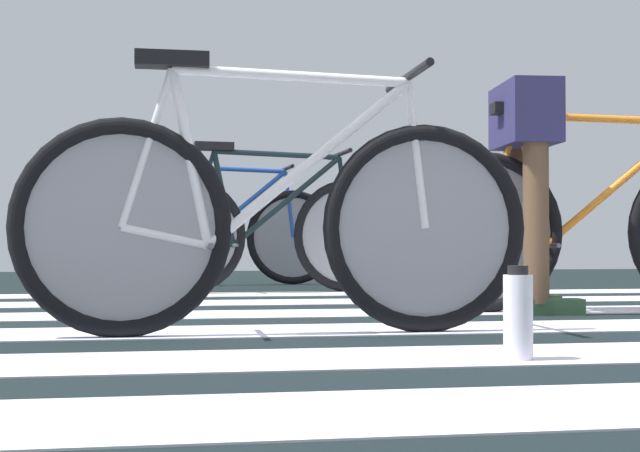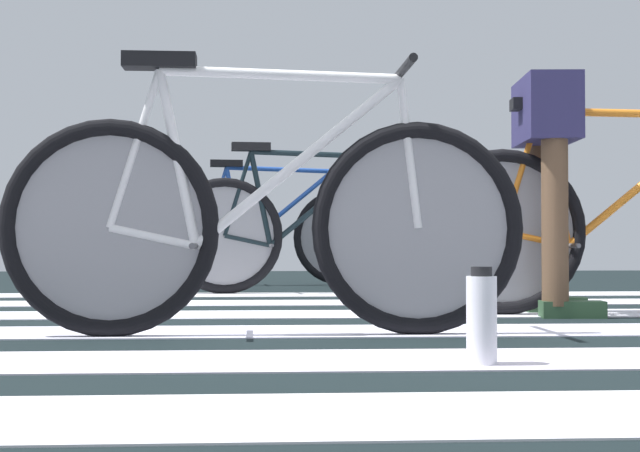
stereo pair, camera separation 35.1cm
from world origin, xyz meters
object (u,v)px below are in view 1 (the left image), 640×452
at_px(cyclist_2_of_4, 526,164).
at_px(bicycle_3_of_4, 269,231).
at_px(bicycle_4_of_4, 226,233).
at_px(bicycle_2_of_4, 594,226).
at_px(bicycle_1_of_4, 277,220).
at_px(water_bottle, 518,315).

height_order(cyclist_2_of_4, bicycle_3_of_4, cyclist_2_of_4).
distance_m(bicycle_3_of_4, bicycle_4_of_4, 1.16).
relative_size(bicycle_2_of_4, bicycle_3_of_4, 1.00).
height_order(bicycle_1_of_4, bicycle_3_of_4, same).
bearing_deg(bicycle_4_of_4, bicycle_1_of_4, -95.27).
distance_m(bicycle_2_of_4, bicycle_3_of_4, 2.21).
bearing_deg(bicycle_3_of_4, water_bottle, -89.27).
bearing_deg(bicycle_4_of_4, bicycle_3_of_4, -84.45).
xyz_separation_m(bicycle_2_of_4, bicycle_4_of_4, (-1.48, 2.94, 0.00)).
relative_size(bicycle_1_of_4, bicycle_4_of_4, 1.00).
bearing_deg(bicycle_1_of_4, bicycle_4_of_4, 88.62).
bearing_deg(cyclist_2_of_4, bicycle_4_of_4, 116.03).
bearing_deg(cyclist_2_of_4, bicycle_1_of_4, -141.89).
height_order(bicycle_2_of_4, cyclist_2_of_4, cyclist_2_of_4).
height_order(bicycle_3_of_4, bicycle_4_of_4, same).
bearing_deg(water_bottle, bicycle_2_of_4, 57.70).
relative_size(bicycle_1_of_4, water_bottle, 7.02).
relative_size(bicycle_2_of_4, cyclist_2_of_4, 1.70).
xyz_separation_m(bicycle_1_of_4, bicycle_4_of_4, (0.04, 3.74, 0.00)).
bearing_deg(bicycle_2_of_4, cyclist_2_of_4, -180.00).
xyz_separation_m(bicycle_3_of_4, water_bottle, (0.30, -3.34, -0.27)).
relative_size(bicycle_3_of_4, water_bottle, 7.02).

